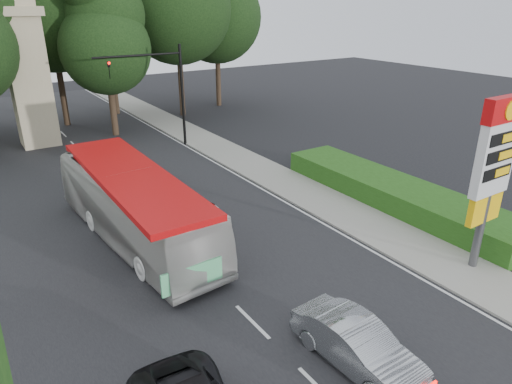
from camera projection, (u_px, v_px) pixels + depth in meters
road_surface at (159, 230)px, 21.30m from camera, size 14.00×80.00×0.02m
sidewalk_right at (302, 190)px, 25.60m from camera, size 3.00×80.00×0.12m
hedge at (395, 193)px, 23.83m from camera, size 3.00×14.00×1.20m
gas_station_pylon at (494, 162)px, 16.56m from camera, size 2.10×0.45×6.85m
traffic_signal_mast at (164, 83)px, 31.64m from camera, size 6.10×0.35×7.20m
monument at (28, 75)px, 32.20m from camera, size 3.00×3.00×10.05m
tree_east_near at (105, 4)px, 39.90m from camera, size 8.12×8.12×15.95m
tree_monument_right at (103, 29)px, 33.49m from camera, size 6.72×6.72×13.20m
transit_bus at (135, 208)px, 19.75m from camera, size 3.68×11.66×3.20m
sedan_silver at (357, 345)px, 13.12m from camera, size 1.75×4.35×1.41m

